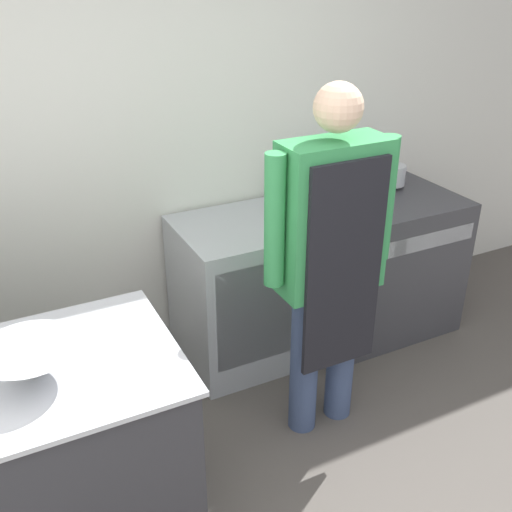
% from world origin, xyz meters
% --- Properties ---
extents(wall_back, '(8.00, 0.05, 2.70)m').
position_xyz_m(wall_back, '(0.00, 2.04, 1.35)').
color(wall_back, silver).
rests_on(wall_back, ground_plane).
extents(prep_counter, '(1.10, 0.77, 0.88)m').
position_xyz_m(prep_counter, '(-1.05, 0.80, 0.44)').
color(prep_counter, '#2D2D33').
rests_on(prep_counter, ground_plane).
extents(stove, '(0.98, 0.71, 0.90)m').
position_xyz_m(stove, '(1.10, 1.61, 0.44)').
color(stove, '#38383D').
rests_on(stove, ground_plane).
extents(fridge_unit, '(0.69, 0.65, 0.86)m').
position_xyz_m(fridge_unit, '(0.21, 1.66, 0.43)').
color(fridge_unit, '#A8ADB2').
rests_on(fridge_unit, ground_plane).
extents(person_cook, '(0.67, 0.24, 1.75)m').
position_xyz_m(person_cook, '(0.33, 0.95, 1.00)').
color(person_cook, '#38476B').
rests_on(person_cook, ground_plane).
extents(mixing_bowl, '(0.35, 0.35, 0.13)m').
position_xyz_m(mixing_bowl, '(-1.01, 0.76, 0.94)').
color(mixing_bowl, '#B2B5BC').
rests_on(mixing_bowl, prep_counter).
extents(stock_pot, '(0.28, 0.28, 0.28)m').
position_xyz_m(stock_pot, '(0.88, 1.73, 1.04)').
color(stock_pot, '#B2B5BC').
rests_on(stock_pot, stove).
extents(sauce_pot, '(0.17, 0.17, 0.12)m').
position_xyz_m(sauce_pot, '(1.30, 1.73, 0.96)').
color(sauce_pot, '#B2B5BC').
rests_on(sauce_pot, stove).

